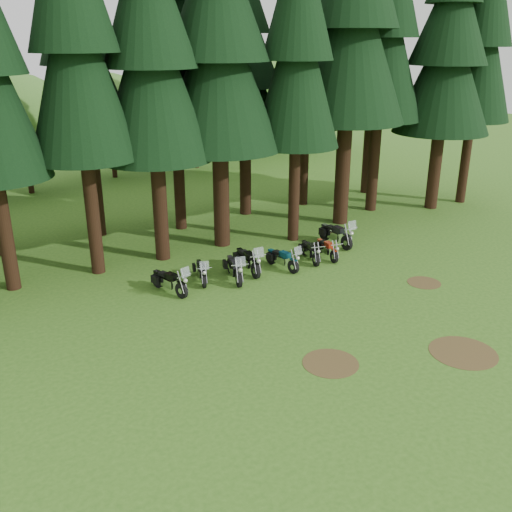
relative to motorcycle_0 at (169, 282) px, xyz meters
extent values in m
plane|color=#33641B|center=(4.72, -5.74, -0.46)|extent=(120.00, 120.00, 0.00)
cylinder|color=#311C10|center=(-5.06, 4.08, 2.30)|extent=(0.58, 0.58, 5.53)
cylinder|color=#311C10|center=(-1.57, 3.77, 2.53)|extent=(0.58, 0.58, 5.99)
cone|color=black|center=(-1.57, 3.77, 8.27)|extent=(4.32, 4.32, 7.49)
cylinder|color=#311C10|center=(1.51, 3.67, 2.32)|extent=(0.66, 0.66, 5.57)
cone|color=black|center=(1.51, 3.67, 7.65)|extent=(4.95, 4.95, 6.96)
cylinder|color=#311C10|center=(4.79, 3.71, 2.39)|extent=(0.77, 0.77, 5.70)
cone|color=black|center=(4.79, 3.71, 7.84)|extent=(5.81, 5.81, 7.12)
cylinder|color=#311C10|center=(8.15, 2.29, 2.39)|extent=(0.55, 0.55, 5.71)
cone|color=black|center=(8.15, 2.29, 7.86)|extent=(4.15, 4.15, 7.14)
cylinder|color=#311C10|center=(12.08, 3.03, 2.85)|extent=(0.80, 0.80, 6.62)
cone|color=black|center=(12.08, 3.03, 9.19)|extent=(5.98, 5.98, 8.27)
cylinder|color=#311C10|center=(15.34, 3.87, 2.71)|extent=(0.64, 0.64, 6.35)
cone|color=black|center=(15.34, 3.87, 8.79)|extent=(4.79, 4.79, 7.93)
cylinder|color=#311C10|center=(18.65, 2.09, 2.24)|extent=(0.72, 0.72, 5.41)
cone|color=black|center=(18.65, 2.09, 7.43)|extent=(5.44, 5.44, 6.77)
cone|color=black|center=(18.65, 2.09, 10.63)|extent=(4.35, 4.35, 5.71)
cylinder|color=#311C10|center=(21.24, 1.89, 2.55)|extent=(0.57, 0.57, 6.03)
cone|color=black|center=(21.24, 1.89, 8.33)|extent=(4.25, 4.25, 7.54)
cylinder|color=#311C10|center=(0.34, 8.66, 2.32)|extent=(0.65, 0.65, 5.55)
cone|color=black|center=(0.34, 8.66, 7.64)|extent=(4.85, 4.85, 6.94)
cylinder|color=#311C10|center=(4.35, 7.20, 2.30)|extent=(0.58, 0.58, 5.52)
cone|color=black|center=(4.35, 7.20, 7.59)|extent=(4.35, 4.35, 6.90)
cone|color=black|center=(4.35, 7.20, 10.84)|extent=(3.48, 3.48, 5.83)
cylinder|color=#311C10|center=(8.75, 7.51, 1.89)|extent=(0.66, 0.66, 4.70)
cone|color=black|center=(8.75, 7.51, 6.38)|extent=(4.94, 4.94, 5.87)
cone|color=black|center=(8.75, 7.51, 9.16)|extent=(3.95, 3.95, 4.96)
cylinder|color=#311C10|center=(12.79, 7.12, 2.32)|extent=(0.53, 0.53, 5.56)
cone|color=black|center=(12.79, 7.12, 7.65)|extent=(3.94, 3.94, 6.95)
cone|color=black|center=(12.79, 7.12, 10.94)|extent=(3.15, 3.15, 5.87)
cylinder|color=#311C10|center=(18.08, 7.05, 2.36)|extent=(0.61, 0.61, 5.65)
cone|color=black|center=(18.08, 7.05, 7.78)|extent=(4.59, 4.59, 7.06)
cone|color=black|center=(18.08, 7.05, 11.11)|extent=(3.67, 3.67, 5.96)
cylinder|color=#311C10|center=(-0.27, 19.57, 0.81)|extent=(0.36, 0.36, 2.55)
sphere|color=#3A7022|center=(-0.27, 19.57, 4.21)|extent=(5.95, 5.95, 5.95)
sphere|color=#3A7022|center=(0.75, 18.89, 3.62)|extent=(4.25, 4.25, 4.25)
cylinder|color=#311C10|center=(6.03, 20.76, 0.77)|extent=(0.36, 0.36, 2.47)
sphere|color=#3A7022|center=(6.03, 20.76, 4.07)|extent=(5.76, 5.76, 5.76)
sphere|color=#3A7022|center=(7.02, 20.10, 3.49)|extent=(4.12, 4.12, 4.12)
cylinder|color=#311C10|center=(12.64, 20.23, 1.30)|extent=(0.36, 0.36, 3.52)
sphere|color=#3A7022|center=(12.64, 20.23, 5.99)|extent=(8.21, 8.21, 8.21)
sphere|color=#3A7022|center=(14.04, 19.29, 5.17)|extent=(5.87, 5.87, 5.87)
cylinder|color=#311C10|center=(19.26, 21.48, 1.01)|extent=(0.36, 0.36, 2.94)
sphere|color=#3A7022|center=(19.26, 21.48, 4.93)|extent=(6.86, 6.86, 6.86)
sphere|color=#3A7022|center=(20.43, 20.69, 4.24)|extent=(4.90, 4.90, 4.90)
cylinder|color=#311C10|center=(23.80, 21.34, 1.30)|extent=(0.36, 0.36, 3.52)
sphere|color=#3A7022|center=(23.80, 21.34, 5.98)|extent=(8.20, 8.20, 8.20)
sphere|color=#3A7022|center=(25.21, 20.40, 5.16)|extent=(5.86, 5.86, 5.86)
cylinder|color=#4C3D1E|center=(1.72, -7.74, -0.46)|extent=(1.80, 1.80, 0.01)
cylinder|color=#4C3D1E|center=(9.22, -5.24, -0.46)|extent=(1.40, 1.40, 0.01)
cylinder|color=#4C3D1E|center=(5.72, -9.74, -0.46)|extent=(2.20, 2.20, 0.01)
cylinder|color=black|center=(0.15, -0.73, -0.14)|extent=(0.27, 0.66, 0.64)
cylinder|color=black|center=(-0.16, 0.75, -0.14)|extent=(0.27, 0.66, 0.64)
cube|color=silver|center=(-0.01, 0.06, -0.05)|extent=(0.41, 0.72, 0.33)
cube|color=black|center=(0.03, -0.16, 0.30)|extent=(0.40, 0.59, 0.23)
cube|color=black|center=(-0.06, 0.28, 0.26)|extent=(0.40, 0.59, 0.12)
cube|color=silver|center=(0.21, -1.01, 0.73)|extent=(0.43, 0.20, 0.39)
cylinder|color=black|center=(1.39, -0.35, -0.17)|extent=(0.33, 0.59, 0.59)
cylinder|color=black|center=(1.89, 0.94, -0.17)|extent=(0.33, 0.59, 0.59)
cube|color=silver|center=(1.66, 0.34, -0.09)|extent=(0.46, 0.67, 0.30)
cube|color=black|center=(1.58, 0.15, 0.23)|extent=(0.43, 0.55, 0.21)
cube|color=black|center=(1.73, 0.53, 0.20)|extent=(0.43, 0.55, 0.11)
cube|color=silver|center=(1.29, -0.59, 0.62)|extent=(0.39, 0.24, 0.35)
cylinder|color=black|center=(2.60, -1.12, -0.13)|extent=(0.36, 0.68, 0.67)
cylinder|color=black|center=(3.13, 0.37, -0.13)|extent=(0.36, 0.68, 0.67)
cube|color=silver|center=(2.88, -0.33, -0.04)|extent=(0.50, 0.76, 0.35)
cube|color=black|center=(2.80, -0.55, 0.33)|extent=(0.47, 0.63, 0.24)
cube|color=black|center=(2.96, -0.11, 0.29)|extent=(0.47, 0.63, 0.12)
cube|color=silver|center=(2.50, -1.40, 0.78)|extent=(0.44, 0.26, 0.40)
cylinder|color=black|center=(3.69, -0.77, -0.11)|extent=(0.26, 0.71, 0.70)
cylinder|color=black|center=(3.96, 0.84, -0.11)|extent=(0.26, 0.71, 0.70)
cube|color=silver|center=(3.83, 0.09, -0.02)|extent=(0.41, 0.78, 0.36)
cube|color=black|center=(3.79, -0.15, 0.36)|extent=(0.41, 0.62, 0.25)
cube|color=black|center=(3.87, 0.33, 0.32)|extent=(0.41, 0.62, 0.13)
cube|color=silver|center=(3.64, -1.08, 0.82)|extent=(0.46, 0.20, 0.42)
cylinder|color=black|center=(5.35, -1.26, -0.16)|extent=(0.19, 0.62, 0.61)
cylinder|color=black|center=(5.22, 0.17, -0.16)|extent=(0.19, 0.62, 0.61)
cube|color=silver|center=(5.28, -0.50, -0.07)|extent=(0.32, 0.67, 0.32)
cube|color=navy|center=(5.30, -0.72, 0.26)|extent=(0.32, 0.53, 0.22)
cube|color=black|center=(5.26, -0.29, 0.22)|extent=(0.32, 0.53, 0.11)
cube|color=silver|center=(5.38, -1.54, 0.67)|extent=(0.40, 0.15, 0.37)
cylinder|color=black|center=(6.72, -1.18, -0.16)|extent=(0.32, 0.62, 0.61)
cylinder|color=black|center=(7.17, 0.19, -0.16)|extent=(0.32, 0.62, 0.61)
cube|color=silver|center=(6.96, -0.45, -0.07)|extent=(0.45, 0.70, 0.32)
cube|color=black|center=(6.89, -0.65, 0.26)|extent=(0.43, 0.57, 0.22)
cube|color=black|center=(7.03, -0.25, 0.23)|extent=(0.43, 0.57, 0.11)
cylinder|color=black|center=(7.66, -1.35, -0.17)|extent=(0.26, 0.61, 0.59)
cylinder|color=black|center=(7.98, 0.01, -0.17)|extent=(0.26, 0.61, 0.59)
cube|color=silver|center=(7.83, -0.63, -0.08)|extent=(0.39, 0.67, 0.31)
cube|color=red|center=(7.78, -0.83, 0.24)|extent=(0.38, 0.54, 0.22)
cube|color=black|center=(7.88, -0.43, 0.20)|extent=(0.38, 0.54, 0.11)
cylinder|color=black|center=(9.30, -0.43, -0.10)|extent=(0.19, 0.73, 0.73)
cylinder|color=black|center=(9.39, 1.27, -0.10)|extent=(0.19, 0.73, 0.73)
cube|color=silver|center=(9.35, 0.47, 0.00)|extent=(0.35, 0.79, 0.37)
cube|color=black|center=(9.33, 0.22, 0.40)|extent=(0.36, 0.62, 0.26)
cube|color=black|center=(9.36, 0.73, 0.35)|extent=(0.36, 0.62, 0.13)
cube|color=silver|center=(9.28, -0.76, 0.88)|extent=(0.47, 0.16, 0.44)
camera|label=1|loc=(-9.17, -19.19, 9.16)|focal=40.00mm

